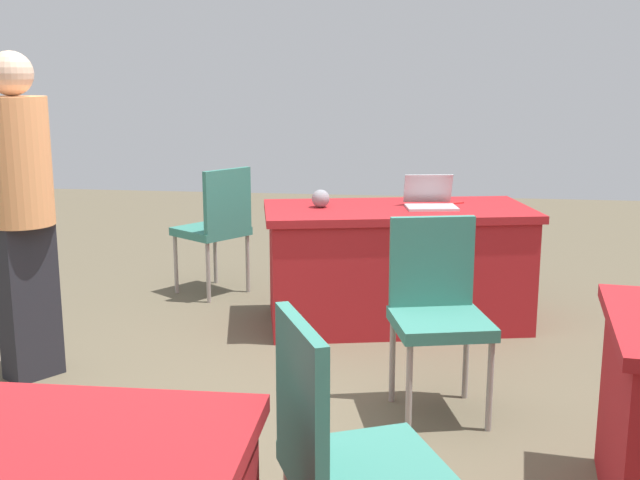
{
  "coord_description": "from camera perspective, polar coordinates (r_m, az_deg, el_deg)",
  "views": [
    {
      "loc": [
        -0.65,
        3.33,
        1.64
      ],
      "look_at": [
        -0.19,
        -0.09,
        0.9
      ],
      "focal_mm": 44.38,
      "sensor_mm": 36.0,
      "label": 1
    }
  ],
  "objects": [
    {
      "name": "person_attendee_standing",
      "position": [
        4.44,
        -20.77,
        2.69
      ],
      "size": [
        0.47,
        0.47,
        1.74
      ],
      "rotation": [
        0.0,
        0.0,
        4.12
      ],
      "color": "#26262D",
      "rests_on": "ground"
    },
    {
      "name": "chair_tucked_left",
      "position": [
        2.36,
        1.71,
        -15.13
      ],
      "size": [
        0.58,
        0.58,
        0.97
      ],
      "rotation": [
        0.0,
        0.0,
        2.0
      ],
      "color": "#9E9993",
      "rests_on": "ground"
    },
    {
      "name": "scissors_red",
      "position": [
        5.32,
        9.44,
        2.63
      ],
      "size": [
        0.17,
        0.13,
        0.01
      ],
      "primitive_type": "cube",
      "rotation": [
        0.0,
        0.0,
        0.58
      ],
      "color": "red",
      "rests_on": "table_foreground"
    },
    {
      "name": "table_foreground",
      "position": [
        5.22,
        5.54,
        -1.82
      ],
      "size": [
        1.85,
        1.17,
        0.78
      ],
      "rotation": [
        0.0,
        0.0,
        0.22
      ],
      "color": "#AD1E23",
      "rests_on": "ground"
    },
    {
      "name": "chair_back_row",
      "position": [
        5.87,
        -7.45,
        1.25
      ],
      "size": [
        0.61,
        0.61,
        0.95
      ],
      "rotation": [
        0.0,
        0.0,
        4.1
      ],
      "color": "#9E9993",
      "rests_on": "ground"
    },
    {
      "name": "yarn_ball",
      "position": [
        5.1,
        0.05,
        3.01
      ],
      "size": [
        0.12,
        0.12,
        0.12
      ],
      "primitive_type": "sphere",
      "color": "gray",
      "rests_on": "table_foreground"
    },
    {
      "name": "ground_plane",
      "position": [
        3.77,
        -3.15,
        -13.71
      ],
      "size": [
        14.4,
        14.4,
        0.0
      ],
      "primitive_type": "plane",
      "color": "brown"
    },
    {
      "name": "chair_aisle",
      "position": [
        3.86,
        8.45,
        -4.6
      ],
      "size": [
        0.53,
        0.53,
        0.95
      ],
      "rotation": [
        0.0,
        0.0,
        0.25
      ],
      "color": "#9E9993",
      "rests_on": "ground"
    },
    {
      "name": "laptop_silver",
      "position": [
        5.15,
        7.97,
        2.77
      ],
      "size": [
        0.36,
        0.34,
        0.21
      ],
      "rotation": [
        0.0,
        0.0,
        0.17
      ],
      "color": "silver",
      "rests_on": "table_foreground"
    }
  ]
}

